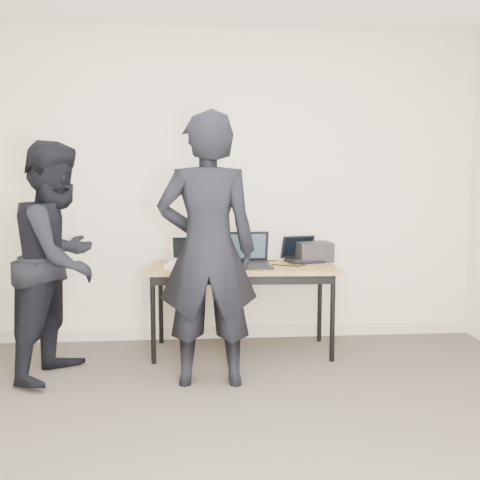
{
  "coord_description": "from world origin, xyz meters",
  "views": [
    {
      "loc": [
        -0.22,
        -2.43,
        1.39
      ],
      "look_at": [
        0.1,
        1.6,
        0.95
      ],
      "focal_mm": 40.0,
      "sensor_mm": 36.0,
      "label": 1
    }
  ],
  "objects": [
    {
      "name": "room",
      "position": [
        0.0,
        0.0,
        1.35
      ],
      "size": [
        4.6,
        4.6,
        2.8
      ],
      "color": "#433B33",
      "rests_on": "ground"
    },
    {
      "name": "desk",
      "position": [
        0.13,
        1.82,
        0.66
      ],
      "size": [
        1.53,
        0.71,
        0.72
      ],
      "rotation": [
        0.0,
        0.0,
        -0.04
      ],
      "color": "brown",
      "rests_on": "ground"
    },
    {
      "name": "laptop_beige",
      "position": [
        -0.31,
        1.79,
        0.77
      ],
      "size": [
        0.34,
        0.33,
        0.24
      ],
      "rotation": [
        0.0,
        0.0,
        -0.14
      ],
      "color": "beige",
      "rests_on": "desk"
    },
    {
      "name": "laptop_center",
      "position": [
        0.18,
        1.77,
        0.78
      ],
      "size": [
        0.36,
        0.35,
        0.27
      ],
      "rotation": [
        0.0,
        0.0,
        0.03
      ],
      "color": "black",
      "rests_on": "desk"
    },
    {
      "name": "laptop_right",
      "position": [
        0.66,
        1.99,
        0.77
      ],
      "size": [
        0.35,
        0.34,
        0.21
      ],
      "rotation": [
        0.0,
        0.0,
        0.24
      ],
      "color": "black",
      "rests_on": "desk"
    },
    {
      "name": "leather_satchel",
      "position": [
        -0.05,
        2.05,
        0.85
      ],
      "size": [
        0.37,
        0.2,
        0.25
      ],
      "rotation": [
        0.0,
        0.0,
        -0.07
      ],
      "color": "brown",
      "rests_on": "desk"
    },
    {
      "name": "tissue",
      "position": [
        -0.02,
        2.05,
        1.0
      ],
      "size": [
        0.14,
        0.11,
        0.08
      ],
      "primitive_type": "ellipsoid",
      "rotation": [
        0.0,
        0.0,
        -0.04
      ],
      "color": "white",
      "rests_on": "leather_satchel"
    },
    {
      "name": "equipment_box",
      "position": [
        0.76,
        2.01,
        0.8
      ],
      "size": [
        0.31,
        0.27,
        0.16
      ],
      "primitive_type": "cube",
      "rotation": [
        0.0,
        0.0,
        0.1
      ],
      "color": "black",
      "rests_on": "desk"
    },
    {
      "name": "power_brick",
      "position": [
        -0.09,
        1.65,
        0.73
      ],
      "size": [
        0.07,
        0.05,
        0.03
      ],
      "primitive_type": "cube",
      "rotation": [
        0.0,
        0.0,
        0.04
      ],
      "color": "black",
      "rests_on": "desk"
    },
    {
      "name": "cables",
      "position": [
        0.18,
        1.82,
        0.72
      ],
      "size": [
        1.16,
        0.42,
        0.01
      ],
      "rotation": [
        0.0,
        0.0,
        -0.04
      ],
      "color": "silver",
      "rests_on": "desk"
    },
    {
      "name": "person_typist",
      "position": [
        -0.16,
        1.16,
        0.93
      ],
      "size": [
        0.68,
        0.45,
        1.86
      ],
      "primitive_type": "imported",
      "rotation": [
        0.0,
        0.0,
        3.13
      ],
      "color": "black",
      "rests_on": "ground"
    },
    {
      "name": "person_observer",
      "position": [
        -1.21,
        1.42,
        0.84
      ],
      "size": [
        0.83,
        0.96,
        1.67
      ],
      "primitive_type": "imported",
      "rotation": [
        0.0,
        0.0,
        1.29
      ],
      "color": "black",
      "rests_on": "ground"
    },
    {
      "name": "baseboard",
      "position": [
        0.0,
        2.23,
        0.05
      ],
      "size": [
        4.5,
        0.03,
        0.1
      ],
      "primitive_type": "cube",
      "color": "#B5A896",
      "rests_on": "ground"
    }
  ]
}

